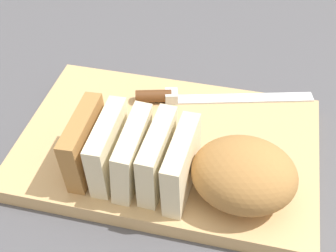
% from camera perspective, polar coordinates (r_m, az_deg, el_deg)
% --- Properties ---
extents(ground_plane, '(3.00, 3.00, 0.00)m').
position_cam_1_polar(ground_plane, '(0.69, 0.00, -3.29)').
color(ground_plane, '#4C4C51').
extents(cutting_board, '(0.44, 0.30, 0.02)m').
position_cam_1_polar(cutting_board, '(0.68, 0.00, -2.58)').
color(cutting_board, tan).
rests_on(cutting_board, ground_plane).
extents(bread_loaf, '(0.30, 0.12, 0.08)m').
position_cam_1_polar(bread_loaf, '(0.58, 2.81, -4.75)').
color(bread_loaf, '#A8753D').
rests_on(bread_loaf, cutting_board).
extents(bread_knife, '(0.28, 0.10, 0.02)m').
position_cam_1_polar(bread_knife, '(0.73, 2.12, 3.66)').
color(bread_knife, silver).
rests_on(bread_knife, cutting_board).
extents(crumb_near_knife, '(0.01, 0.01, 0.01)m').
position_cam_1_polar(crumb_near_knife, '(0.64, 2.04, -4.13)').
color(crumb_near_knife, tan).
rests_on(crumb_near_knife, cutting_board).
extents(crumb_near_loaf, '(0.00, 0.00, 0.00)m').
position_cam_1_polar(crumb_near_loaf, '(0.62, 1.31, -6.40)').
color(crumb_near_loaf, tan).
rests_on(crumb_near_loaf, cutting_board).
extents(crumb_stray_left, '(0.00, 0.00, 0.00)m').
position_cam_1_polar(crumb_stray_left, '(0.70, 1.26, 0.51)').
color(crumb_stray_left, tan).
rests_on(crumb_stray_left, cutting_board).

